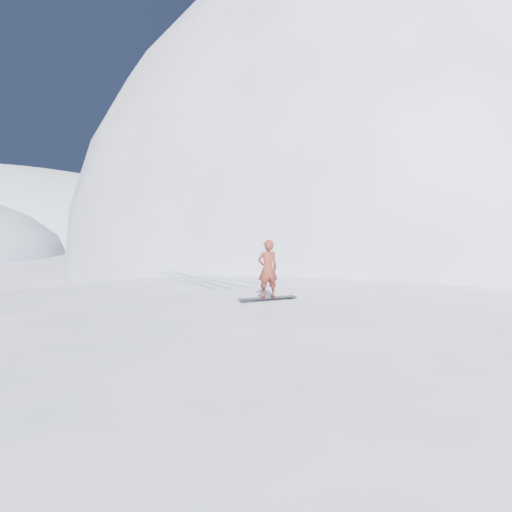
# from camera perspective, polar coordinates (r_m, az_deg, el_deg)

# --- Properties ---
(ground) EXTENTS (400.00, 400.00, 0.00)m
(ground) POSITION_cam_1_polar(r_m,az_deg,el_deg) (12.91, 5.93, -16.11)
(ground) COLOR white
(ground) RESTS_ON ground
(near_ridge) EXTENTS (36.00, 28.00, 4.80)m
(near_ridge) POSITION_cam_1_polar(r_m,az_deg,el_deg) (15.90, 4.69, -12.18)
(near_ridge) COLOR white
(near_ridge) RESTS_ON ground
(summit_peak) EXTENTS (60.00, 56.00, 56.00)m
(summit_peak) POSITION_cam_1_polar(r_m,az_deg,el_deg) (46.06, 17.49, -1.60)
(summit_peak) COLOR white
(summit_peak) RESTS_ON ground
(peak_shoulder) EXTENTS (28.00, 24.00, 18.00)m
(peak_shoulder) POSITION_cam_1_polar(r_m,az_deg,el_deg) (34.76, 7.24, -3.26)
(peak_shoulder) COLOR white
(peak_shoulder) RESTS_ON ground
(wind_bumps) EXTENTS (16.00, 14.40, 1.00)m
(wind_bumps) POSITION_cam_1_polar(r_m,az_deg,el_deg) (14.58, 0.31, -13.69)
(wind_bumps) COLOR white
(wind_bumps) RESTS_ON ground
(snowboard) EXTENTS (1.65, 0.36, 0.03)m
(snowboard) POSITION_cam_1_polar(r_m,az_deg,el_deg) (12.55, 1.46, -5.27)
(snowboard) COLOR black
(snowboard) RESTS_ON near_ridge
(snowboarder) EXTENTS (0.59, 0.40, 1.58)m
(snowboarder) POSITION_cam_1_polar(r_m,az_deg,el_deg) (12.45, 1.47, -1.62)
(snowboarder) COLOR maroon
(snowboarder) RESTS_ON snowboard
(board_tracks) EXTENTS (3.13, 5.90, 0.04)m
(board_tracks) POSITION_cam_1_polar(r_m,az_deg,el_deg) (17.14, -6.79, -2.74)
(board_tracks) COLOR silver
(board_tracks) RESTS_ON ground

